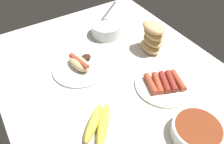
{
  "coord_description": "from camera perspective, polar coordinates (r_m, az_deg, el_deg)",
  "views": [
    {
      "loc": [
        -52.59,
        36.6,
        67.81
      ],
      "look_at": [
        3.91,
        1.41,
        3.0
      ],
      "focal_mm": 36.68,
      "sensor_mm": 36.0,
      "label": 1
    }
  ],
  "objects": [
    {
      "name": "plate_hotdog_assembled",
      "position": [
        0.99,
        -8.0,
        1.59
      ],
      "size": [
        23.53,
        23.53,
        5.61
      ],
      "color": "white",
      "rests_on": "ground_plane"
    },
    {
      "name": "bowl_coleslaw",
      "position": [
        1.17,
        -1.46,
        10.73
      ],
      "size": [
        14.91,
        14.91,
        15.81
      ],
      "color": "silver",
      "rests_on": "ground_plane"
    },
    {
      "name": "bowl_chili",
      "position": [
        0.81,
        20.42,
        -13.59
      ],
      "size": [
        16.52,
        16.52,
        5.14
      ],
      "color": "white",
      "rests_on": "ground_plane"
    },
    {
      "name": "ground_plane",
      "position": [
        0.94,
        1.98,
        -3.05
      ],
      "size": [
        120.0,
        90.0,
        3.0
      ],
      "primitive_type": "cube",
      "color": "silver"
    },
    {
      "name": "bread_stack",
      "position": [
        1.06,
        10.1,
        8.61
      ],
      "size": [
        13.02,
        10.45,
        14.4
      ],
      "color": "#DBB77A",
      "rests_on": "ground_plane"
    },
    {
      "name": "plate_sausages",
      "position": [
        0.93,
        12.84,
        -2.9
      ],
      "size": [
        22.94,
        22.94,
        3.56
      ],
      "color": "white",
      "rests_on": "ground_plane"
    },
    {
      "name": "banana_bunch",
      "position": [
        0.79,
        -3.37,
        -12.79
      ],
      "size": [
        17.14,
        16.39,
        3.96
      ],
      "color": "gold",
      "rests_on": "ground_plane"
    }
  ]
}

